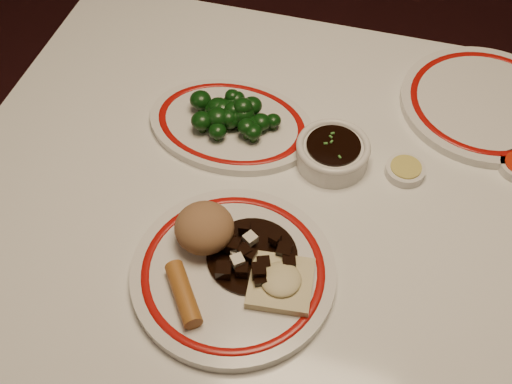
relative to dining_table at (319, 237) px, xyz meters
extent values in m
cube|color=white|center=(0.00, 0.00, 0.07)|extent=(1.20, 0.90, 0.04)
cylinder|color=black|center=(-0.54, 0.39, -0.30)|extent=(0.06, 0.06, 0.71)
cylinder|color=silver|center=(-0.10, -0.16, 0.10)|extent=(0.34, 0.34, 0.02)
torus|color=#9A0C07|center=(-0.10, -0.16, 0.11)|extent=(0.29, 0.29, 0.00)
ellipsoid|color=#966A47|center=(-0.15, -0.13, 0.14)|extent=(0.09, 0.09, 0.06)
cylinder|color=#AA6829|center=(-0.15, -0.23, 0.12)|extent=(0.08, 0.09, 0.03)
cube|color=beige|center=(-0.03, -0.17, 0.12)|extent=(0.10, 0.10, 0.01)
ellipsoid|color=beige|center=(-0.03, -0.17, 0.13)|extent=(0.06, 0.06, 0.02)
cylinder|color=black|center=(-0.08, -0.14, 0.11)|extent=(0.13, 0.13, 0.00)
cube|color=black|center=(-0.11, -0.18, 0.12)|extent=(0.03, 0.03, 0.02)
cube|color=black|center=(-0.05, -0.11, 0.13)|extent=(0.02, 0.02, 0.01)
cube|color=black|center=(-0.05, -0.16, 0.12)|extent=(0.02, 0.02, 0.02)
cube|color=black|center=(-0.02, -0.14, 0.12)|extent=(0.02, 0.02, 0.02)
cube|color=black|center=(-0.10, -0.10, 0.13)|extent=(0.02, 0.02, 0.02)
cube|color=black|center=(-0.09, -0.14, 0.12)|extent=(0.02, 0.02, 0.02)
cube|color=black|center=(-0.11, -0.12, 0.13)|extent=(0.02, 0.02, 0.02)
cube|color=black|center=(-0.10, -0.13, 0.12)|extent=(0.02, 0.02, 0.02)
cube|color=black|center=(-0.08, -0.14, 0.12)|extent=(0.02, 0.02, 0.02)
cube|color=black|center=(-0.03, -0.12, 0.12)|extent=(0.02, 0.02, 0.02)
cube|color=black|center=(-0.06, -0.15, 0.12)|extent=(0.02, 0.02, 0.02)
cube|color=black|center=(-0.05, -0.18, 0.12)|extent=(0.02, 0.02, 0.02)
cube|color=black|center=(-0.06, -0.17, 0.13)|extent=(0.03, 0.03, 0.02)
cube|color=black|center=(-0.08, -0.17, 0.12)|extent=(0.02, 0.02, 0.02)
cube|color=black|center=(-0.11, -0.14, 0.13)|extent=(0.02, 0.02, 0.02)
cube|color=beige|center=(-0.12, -0.13, 0.12)|extent=(0.02, 0.02, 0.01)
cube|color=beige|center=(-0.09, -0.16, 0.13)|extent=(0.02, 0.02, 0.01)
cube|color=beige|center=(-0.09, -0.14, 0.12)|extent=(0.02, 0.02, 0.01)
cube|color=beige|center=(-0.08, -0.12, 0.13)|extent=(0.02, 0.02, 0.01)
torus|color=#9A0C07|center=(-0.19, 0.12, 0.11)|extent=(0.26, 0.26, 0.00)
cylinder|color=#23471C|center=(-0.23, 0.08, 0.11)|extent=(0.01, 0.01, 0.01)
ellipsoid|color=black|center=(-0.23, 0.08, 0.13)|extent=(0.04, 0.04, 0.03)
cylinder|color=#23471C|center=(-0.20, 0.10, 0.11)|extent=(0.01, 0.01, 0.02)
ellipsoid|color=black|center=(-0.20, 0.10, 0.13)|extent=(0.04, 0.04, 0.03)
cylinder|color=#23471C|center=(-0.14, 0.09, 0.11)|extent=(0.01, 0.01, 0.01)
ellipsoid|color=black|center=(-0.14, 0.09, 0.13)|extent=(0.03, 0.03, 0.02)
cylinder|color=#23471C|center=(-0.16, 0.12, 0.11)|extent=(0.01, 0.01, 0.02)
ellipsoid|color=black|center=(-0.16, 0.12, 0.13)|extent=(0.04, 0.04, 0.03)
cylinder|color=#23471C|center=(-0.18, 0.10, 0.11)|extent=(0.01, 0.01, 0.01)
ellipsoid|color=black|center=(-0.18, 0.10, 0.13)|extent=(0.03, 0.03, 0.03)
cylinder|color=#23471C|center=(-0.20, 0.07, 0.11)|extent=(0.01, 0.01, 0.01)
ellipsoid|color=black|center=(-0.20, 0.07, 0.13)|extent=(0.03, 0.03, 0.02)
cylinder|color=#23471C|center=(-0.19, 0.14, 0.11)|extent=(0.01, 0.01, 0.01)
ellipsoid|color=black|center=(-0.19, 0.14, 0.13)|extent=(0.04, 0.04, 0.03)
cylinder|color=#23471C|center=(-0.13, 0.11, 0.11)|extent=(0.01, 0.01, 0.01)
ellipsoid|color=black|center=(-0.13, 0.11, 0.13)|extent=(0.03, 0.03, 0.03)
cylinder|color=#23471C|center=(-0.20, 0.12, 0.11)|extent=(0.01, 0.01, 0.01)
ellipsoid|color=black|center=(-0.20, 0.12, 0.13)|extent=(0.04, 0.04, 0.03)
cylinder|color=#23471C|center=(-0.15, 0.11, 0.11)|extent=(0.01, 0.01, 0.01)
ellipsoid|color=black|center=(-0.15, 0.11, 0.13)|extent=(0.03, 0.03, 0.02)
cylinder|color=#23471C|center=(-0.22, 0.12, 0.11)|extent=(0.01, 0.01, 0.01)
ellipsoid|color=black|center=(-0.22, 0.12, 0.13)|extent=(0.03, 0.03, 0.02)
cylinder|color=#23471C|center=(-0.18, 0.13, 0.11)|extent=(0.01, 0.01, 0.01)
ellipsoid|color=black|center=(-0.18, 0.13, 0.13)|extent=(0.03, 0.03, 0.03)
cylinder|color=#23471C|center=(-0.11, 0.12, 0.11)|extent=(0.01, 0.01, 0.01)
ellipsoid|color=black|center=(-0.11, 0.12, 0.12)|extent=(0.03, 0.03, 0.02)
cylinder|color=#23471C|center=(-0.20, 0.11, 0.11)|extent=(0.01, 0.01, 0.01)
ellipsoid|color=black|center=(-0.20, 0.11, 0.13)|extent=(0.04, 0.04, 0.03)
cylinder|color=#23471C|center=(-0.15, 0.10, 0.11)|extent=(0.01, 0.01, 0.01)
ellipsoid|color=black|center=(-0.15, 0.10, 0.13)|extent=(0.03, 0.03, 0.03)
cylinder|color=#23471C|center=(-0.18, 0.11, 0.11)|extent=(0.01, 0.01, 0.01)
ellipsoid|color=black|center=(-0.18, 0.11, 0.13)|extent=(0.03, 0.03, 0.02)
cylinder|color=#23471C|center=(-0.19, 0.10, 0.11)|extent=(0.01, 0.01, 0.02)
ellipsoid|color=black|center=(-0.19, 0.10, 0.13)|extent=(0.03, 0.03, 0.03)
cylinder|color=#23471C|center=(-0.21, 0.12, 0.11)|extent=(0.01, 0.01, 0.01)
ellipsoid|color=black|center=(-0.21, 0.12, 0.13)|extent=(0.04, 0.04, 0.03)
cylinder|color=#23471C|center=(-0.24, 0.13, 0.11)|extent=(0.01, 0.01, 0.01)
ellipsoid|color=black|center=(-0.24, 0.13, 0.13)|extent=(0.04, 0.04, 0.03)
cylinder|color=#23471C|center=(-0.20, 0.13, 0.11)|extent=(0.01, 0.01, 0.01)
ellipsoid|color=black|center=(-0.20, 0.13, 0.13)|extent=(0.03, 0.03, 0.03)
cylinder|color=#23471C|center=(-0.17, 0.11, 0.11)|extent=(0.01, 0.01, 0.01)
ellipsoid|color=black|center=(-0.17, 0.11, 0.13)|extent=(0.03, 0.03, 0.03)
cylinder|color=#23471C|center=(-0.15, 0.09, 0.11)|extent=(0.01, 0.01, 0.02)
ellipsoid|color=black|center=(-0.15, 0.09, 0.13)|extent=(0.03, 0.03, 0.02)
ellipsoid|color=black|center=(-0.19, 0.15, 0.14)|extent=(0.03, 0.03, 0.02)
ellipsoid|color=black|center=(-0.18, 0.12, 0.14)|extent=(0.03, 0.03, 0.03)
ellipsoid|color=black|center=(-0.17, 0.12, 0.15)|extent=(0.03, 0.03, 0.03)
ellipsoid|color=black|center=(-0.19, 0.15, 0.14)|extent=(0.03, 0.03, 0.02)
ellipsoid|color=black|center=(-0.16, 0.14, 0.14)|extent=(0.03, 0.03, 0.03)
cylinder|color=silver|center=(-0.01, 0.09, 0.11)|extent=(0.12, 0.12, 0.04)
cylinder|color=black|center=(-0.01, 0.09, 0.13)|extent=(0.09, 0.09, 0.00)
cylinder|color=silver|center=(0.11, 0.10, 0.10)|extent=(0.06, 0.06, 0.02)
cylinder|color=#C5B651|center=(0.11, 0.10, 0.11)|extent=(0.05, 0.05, 0.00)
cylinder|color=silver|center=(0.23, 0.29, 0.10)|extent=(0.34, 0.34, 0.02)
torus|color=#9A0C07|center=(0.23, 0.29, 0.11)|extent=(0.29, 0.29, 0.00)
camera|label=1|loc=(0.06, -0.61, 0.89)|focal=45.00mm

